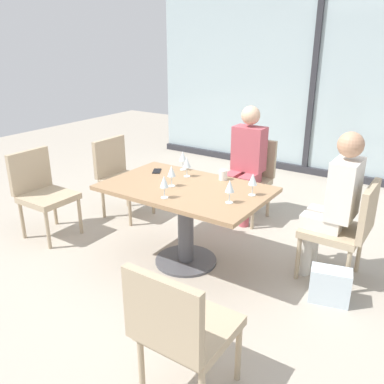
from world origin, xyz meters
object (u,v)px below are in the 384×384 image
(chair_far_right, at_px, (346,225))
(chair_near_window, at_px, (250,174))
(dining_table_main, at_px, (186,206))
(handbag_0, at_px, (330,286))
(chair_far_left, at_px, (120,173))
(wine_glass_3, at_px, (172,172))
(coffee_cup, at_px, (223,175))
(person_far_right, at_px, (335,199))
(wine_glass_4, at_px, (230,187))
(person_near_window, at_px, (246,159))
(chair_front_right, at_px, (180,326))
(cell_phone_on_table, at_px, (157,171))
(wine_glass_0, at_px, (187,163))
(wine_glass_2, at_px, (253,180))
(wine_glass_5, at_px, (183,157))
(chair_side_end, at_px, (41,189))
(wine_glass_1, at_px, (164,182))

(chair_far_right, relative_size, chair_near_window, 1.00)
(dining_table_main, relative_size, handbag_0, 4.66)
(chair_far_left, relative_size, wine_glass_3, 4.70)
(wine_glass_3, bearing_deg, coffee_cup, 54.61)
(dining_table_main, height_order, wine_glass_3, wine_glass_3)
(dining_table_main, distance_m, person_far_right, 1.24)
(person_far_right, distance_m, wine_glass_4, 0.90)
(chair_far_right, height_order, person_near_window, person_near_window)
(wine_glass_3, bearing_deg, person_far_right, 24.05)
(chair_far_right, relative_size, chair_front_right, 1.00)
(chair_far_right, xyz_separation_m, cell_phone_on_table, (-1.70, -0.30, 0.24))
(person_near_window, relative_size, wine_glass_0, 6.81)
(wine_glass_2, distance_m, handbag_0, 1.00)
(wine_glass_4, relative_size, coffee_cup, 2.06)
(chair_near_window, height_order, wine_glass_2, wine_glass_2)
(chair_far_right, height_order, chair_front_right, same)
(wine_glass_0, height_order, wine_glass_3, same)
(person_near_window, height_order, wine_glass_5, person_near_window)
(chair_side_end, relative_size, cell_phone_on_table, 6.04)
(cell_phone_on_table, bearing_deg, chair_far_left, 128.13)
(wine_glass_5, height_order, coffee_cup, wine_glass_5)
(chair_far_right, height_order, chair_near_window, same)
(wine_glass_3, xyz_separation_m, coffee_cup, (0.28, 0.39, -0.09))
(wine_glass_5, bearing_deg, person_far_right, 4.69)
(person_far_right, xyz_separation_m, wine_glass_5, (-1.42, -0.12, 0.16))
(cell_phone_on_table, bearing_deg, wine_glass_2, -34.09)
(chair_front_right, height_order, wine_glass_4, wine_glass_4)
(wine_glass_0, xyz_separation_m, wine_glass_1, (0.15, -0.54, 0.00))
(chair_near_window, xyz_separation_m, handbag_0, (1.26, -1.13, -0.36))
(chair_front_right, height_order, wine_glass_3, wine_glass_3)
(wine_glass_5, bearing_deg, wine_glass_4, -32.19)
(chair_far_left, distance_m, wine_glass_2, 1.87)
(chair_near_window, xyz_separation_m, wine_glass_3, (-0.11, -1.31, 0.37))
(person_near_window, distance_m, cell_phone_on_table, 1.06)
(wine_glass_2, bearing_deg, wine_glass_0, 172.02)
(chair_far_right, xyz_separation_m, wine_glass_1, (-1.23, -0.80, 0.37))
(wine_glass_1, height_order, wine_glass_4, same)
(chair_front_right, distance_m, wine_glass_5, 2.02)
(wine_glass_5, bearing_deg, person_near_window, 69.18)
(chair_near_window, distance_m, chair_front_right, 2.65)
(person_near_window, bearing_deg, person_far_right, -30.00)
(dining_table_main, distance_m, person_near_window, 1.16)
(dining_table_main, height_order, wine_glass_1, wine_glass_1)
(person_near_window, xyz_separation_m, wine_glass_0, (-0.14, -0.91, 0.16))
(person_far_right, height_order, wine_glass_2, person_far_right)
(person_far_right, height_order, cell_phone_on_table, person_far_right)
(chair_near_window, distance_m, chair_far_left, 1.45)
(person_far_right, distance_m, wine_glass_5, 1.43)
(chair_front_right, height_order, handbag_0, chair_front_right)
(chair_near_window, distance_m, wine_glass_1, 1.60)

